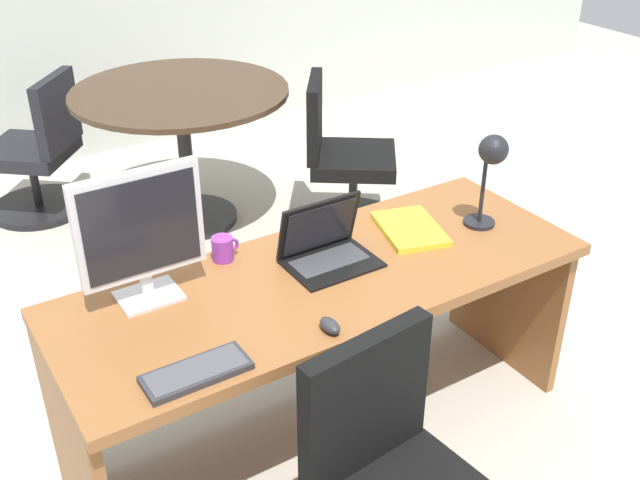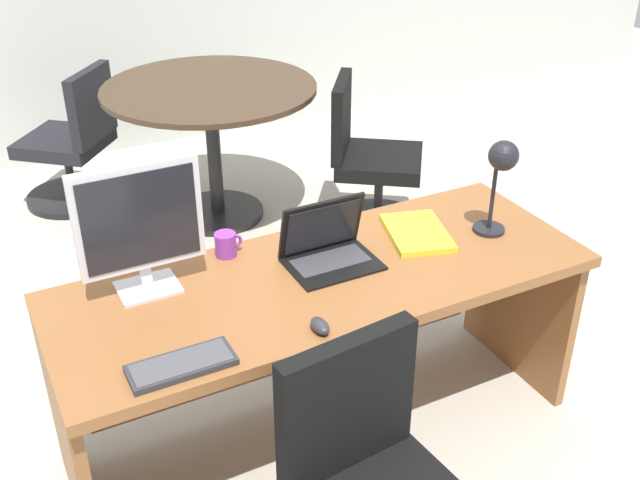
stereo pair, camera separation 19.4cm
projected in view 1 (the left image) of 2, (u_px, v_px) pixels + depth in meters
The scene contains 12 objects.
ground at pixel (174, 262), 4.06m from camera, with size 12.00×12.00×0.00m, color #B7B2A3.
desk at pixel (318, 314), 2.73m from camera, with size 1.88×0.70×0.72m.
monitor at pixel (140, 230), 2.35m from camera, with size 0.41×0.16×0.45m.
laptop at pixel (324, 242), 2.66m from camera, with size 0.31×0.24×0.22m.
keyboard at pixel (196, 372), 2.13m from camera, with size 0.31×0.13×0.02m.
mouse at pixel (330, 326), 2.31m from camera, with size 0.05×0.09×0.04m.
desk_lamp at pixel (491, 162), 2.77m from camera, with size 0.12×0.14×0.38m.
book at pixel (410, 229), 2.86m from camera, with size 0.29×0.35×0.02m.
coffee_mug at pixel (223, 248), 2.67m from camera, with size 0.10×0.08×0.09m.
meeting_table at pixel (183, 123), 4.18m from camera, with size 1.18×1.18×0.80m.
meeting_chair_near at pixel (343, 169), 4.26m from camera, with size 0.65×0.64×0.87m.
meeting_chair_far at pixel (39, 160), 4.42m from camera, with size 0.66×0.65×0.84m.
Camera 1 is at (-1.19, -1.85, 2.12)m, focal length 42.53 mm.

